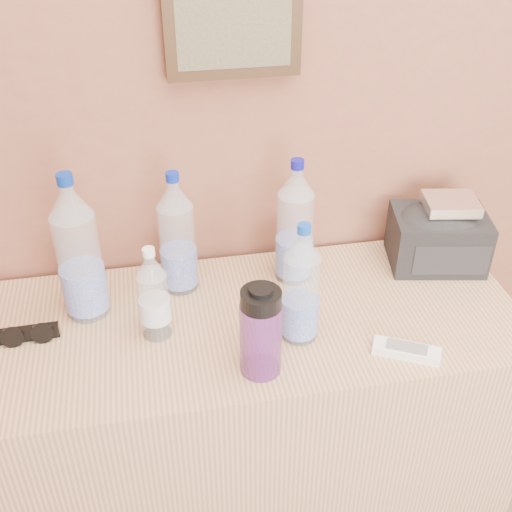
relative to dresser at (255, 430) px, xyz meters
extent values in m
plane|color=#955D41|center=(0.51, 0.28, 0.96)|extent=(4.00, 0.00, 4.00)
cube|color=tan|center=(0.00, 0.00, 0.00)|extent=(1.26, 0.52, 0.79)
cylinder|color=silver|center=(-0.38, 0.10, 0.55)|extent=(0.10, 0.10, 0.32)
cylinder|color=#082F94|center=(-0.38, 0.10, 0.74)|extent=(0.03, 0.03, 0.02)
cylinder|color=silver|center=(-0.16, 0.16, 0.53)|extent=(0.09, 0.09, 0.28)
cylinder|color=#0B24A7|center=(-0.16, 0.16, 0.70)|extent=(0.03, 0.03, 0.02)
cylinder|color=white|center=(0.13, 0.15, 0.54)|extent=(0.09, 0.09, 0.29)
cylinder|color=#0F1195|center=(0.13, 0.15, 0.71)|extent=(0.03, 0.03, 0.02)
cylinder|color=#CCECFC|center=(0.09, -0.08, 0.52)|extent=(0.08, 0.08, 0.26)
cylinder|color=blue|center=(0.09, -0.08, 0.68)|extent=(0.03, 0.03, 0.02)
cylinder|color=silver|center=(-0.23, -0.01, 0.49)|extent=(0.07, 0.07, 0.20)
cylinder|color=white|center=(-0.23, -0.01, 0.61)|extent=(0.03, 0.03, 0.02)
cylinder|color=#652187|center=(-0.02, -0.17, 0.48)|extent=(0.09, 0.09, 0.17)
cylinder|color=black|center=(-0.02, -0.17, 0.59)|extent=(0.08, 0.08, 0.04)
cube|color=white|center=(0.30, -0.18, 0.40)|extent=(0.15, 0.11, 0.02)
cube|color=white|center=(0.52, 0.14, 0.57)|extent=(0.15, 0.13, 0.03)
camera|label=1|loc=(-0.22, -1.14, 1.36)|focal=45.00mm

